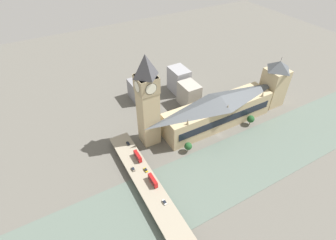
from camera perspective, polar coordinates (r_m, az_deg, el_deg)
The scene contains 17 objects.
ground_plane at distance 227.52m, azimuth 11.10°, elevation -3.35°, with size 600.00×600.00×0.00m, color #605E56.
river_water at distance 212.00m, azimuth 16.49°, elevation -8.44°, with size 52.55×360.00×0.30m, color slate.
parliament_hall at distance 230.43m, azimuth 10.95°, elevation 2.11°, with size 22.96×102.03×29.76m.
clock_tower at distance 193.62m, azimuth -4.51°, elevation 4.53°, with size 15.10×15.10×77.16m.
victoria_tower at distance 267.25m, azimuth 22.13°, elevation 7.44°, with size 18.71×18.71×49.12m.
road_bridge at distance 177.19m, azimuth -2.45°, elevation -16.92°, with size 137.11×15.45×5.62m.
double_decker_bus_lead at distance 181.43m, azimuth -3.32°, elevation -12.97°, with size 10.65×2.56×4.98m.
double_decker_bus_mid at distance 196.63m, azimuth -6.62°, elevation -7.81°, with size 10.16×2.60×4.93m.
car_northbound_mid at distance 209.89m, azimuth -8.69°, elevation -5.07°, with size 4.33×1.91×1.27m.
car_northbound_tail at distance 173.94m, azimuth -0.77°, elevation -17.44°, with size 4.10×1.86×1.33m.
car_southbound_lead at distance 190.14m, azimuth -4.87°, elevation -10.76°, with size 4.37×1.80×1.30m.
car_southbound_mid at distance 191.52m, azimuth -7.60°, elevation -10.53°, with size 4.14×1.85×1.42m.
city_block_west at distance 271.88m, azimuth 2.37°, elevation 8.67°, with size 22.15×15.96×25.62m.
city_block_center at distance 263.44m, azimuth -5.82°, elevation 6.59°, with size 21.82×21.31×19.47m.
city_block_east at distance 252.74m, azimuth 4.61°, elevation 5.56°, with size 20.52×15.40×22.83m.
tree_embankment_near at distance 241.56m, azimuth 17.56°, elevation 0.21°, with size 6.59×6.59×9.55m.
tree_embankment_mid at distance 206.73m, azimuth 4.41°, elevation -5.71°, with size 6.17×6.17×8.84m.
Camera 1 is at (-121.11, 118.16, 152.11)m, focal length 28.00 mm.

